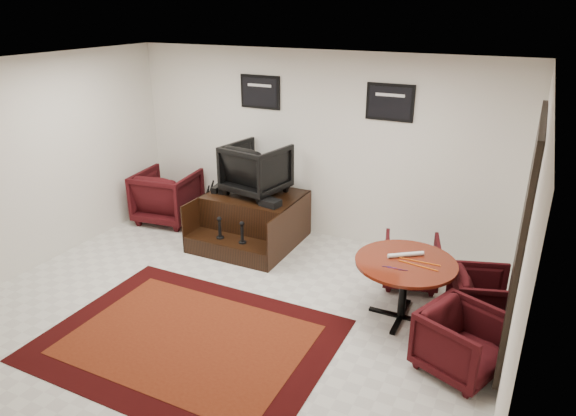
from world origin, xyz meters
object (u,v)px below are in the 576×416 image
object	(u,v)px
shine_chair	(256,166)
table_chair_back	(411,259)
table_chair_window	(483,296)
table_chair_corner	(462,339)
armchair_side	(167,194)
shine_podium	(253,220)
meeting_table	(405,268)

from	to	relation	value
shine_chair	table_chair_back	bearing A→B (deg)	-178.86
table_chair_window	table_chair_corner	distance (m)	0.96
armchair_side	table_chair_back	distance (m)	4.15
table_chair_window	table_chair_corner	bearing A→B (deg)	156.59
table_chair_back	table_chair_corner	distance (m)	1.72
shine_podium	table_chair_corner	xyz separation A→B (m)	(3.32, -1.75, 0.03)
table_chair_corner	armchair_side	bearing A→B (deg)	92.37
armchair_side	table_chair_back	size ratio (longest dim) A/B	1.35
table_chair_back	shine_chair	bearing A→B (deg)	-23.64
shine_chair	meeting_table	distance (m)	2.90
meeting_table	shine_chair	bearing A→B (deg)	154.43
shine_podium	table_chair_corner	world-z (taller)	table_chair_corner
table_chair_window	table_chair_back	bearing A→B (deg)	42.41
meeting_table	armchair_side	bearing A→B (deg)	164.68
armchair_side	table_chair_back	xyz separation A→B (m)	(4.13, -0.33, -0.12)
armchair_side	shine_podium	bearing A→B (deg)	170.30
shine_chair	meeting_table	world-z (taller)	shine_chair
armchair_side	table_chair_window	xyz separation A→B (m)	(5.07, -0.86, -0.12)
meeting_table	table_chair_window	size ratio (longest dim) A/B	1.62
shine_chair	table_chair_window	size ratio (longest dim) A/B	1.21
shine_chair	table_chair_back	distance (m)	2.63
shine_chair	table_chair_window	distance (m)	3.63
shine_chair	meeting_table	size ratio (longest dim) A/B	0.75
armchair_side	table_chair_window	bearing A→B (deg)	163.12
shine_podium	shine_chair	size ratio (longest dim) A/B	1.71
meeting_table	table_chair_window	xyz separation A→B (m)	(0.83, 0.30, -0.30)
table_chair_corner	table_chair_window	bearing A→B (deg)	16.86
shine_podium	table_chair_back	distance (m)	2.49
table_chair_back	table_chair_corner	size ratio (longest dim) A/B	0.95
shine_podium	table_chair_window	distance (m)	3.50
meeting_table	table_chair_corner	distance (m)	1.03
table_chair_corner	table_chair_back	bearing A→B (deg)	52.02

